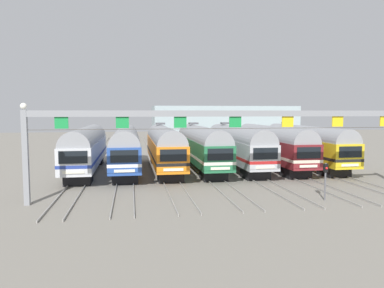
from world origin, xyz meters
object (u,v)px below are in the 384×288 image
(commuter_train_orange, at_px, (164,146))
(commuter_train_maroon, at_px, (271,144))
(catenary_gantry, at_px, (235,125))
(yard_signal_mast, at_px, (326,174))
(commuter_train_green, at_px, (201,145))
(commuter_train_yellow, at_px, (305,144))
(commuter_train_blue, at_px, (126,146))
(commuter_train_stainless, at_px, (237,145))
(commuter_train_silver, at_px, (86,147))

(commuter_train_orange, xyz_separation_m, commuter_train_maroon, (12.28, -0.00, -0.00))
(catenary_gantry, bearing_deg, yard_signal_mast, -18.71)
(commuter_train_orange, height_order, commuter_train_green, same)
(yard_signal_mast, bearing_deg, commuter_train_yellow, 68.49)
(commuter_train_blue, relative_size, commuter_train_orange, 1.00)
(commuter_train_yellow, height_order, catenary_gantry, catenary_gantry)
(commuter_train_maroon, bearing_deg, catenary_gantry, -121.24)
(commuter_train_stainless, bearing_deg, commuter_train_blue, -179.98)
(commuter_train_silver, height_order, commuter_train_yellow, commuter_train_yellow)
(commuter_train_stainless, height_order, catenary_gantry, catenary_gantry)
(catenary_gantry, bearing_deg, commuter_train_silver, 132.30)
(commuter_train_stainless, distance_m, catenary_gantry, 14.37)
(yard_signal_mast, bearing_deg, commuter_train_maroon, 82.51)
(commuter_train_green, height_order, yard_signal_mast, commuter_train_green)
(commuter_train_silver, bearing_deg, commuter_train_blue, 0.00)
(commuter_train_orange, bearing_deg, commuter_train_maroon, -0.02)
(commuter_train_silver, distance_m, catenary_gantry, 18.45)
(commuter_train_stainless, bearing_deg, commuter_train_maroon, -0.06)
(commuter_train_blue, height_order, commuter_train_yellow, commuter_train_yellow)
(commuter_train_silver, relative_size, commuter_train_maroon, 1.00)
(commuter_train_blue, bearing_deg, commuter_train_maroon, 0.00)
(commuter_train_orange, relative_size, commuter_train_stainless, 1.00)
(commuter_train_silver, bearing_deg, commuter_train_yellow, 0.01)
(commuter_train_maroon, bearing_deg, commuter_train_green, 179.97)
(commuter_train_blue, distance_m, commuter_train_green, 8.19)
(commuter_train_silver, height_order, commuter_train_stainless, commuter_train_stainless)
(commuter_train_silver, bearing_deg, yard_signal_mast, -40.22)
(commuter_train_blue, relative_size, commuter_train_yellow, 1.00)
(commuter_train_blue, relative_size, commuter_train_stainless, 1.00)
(catenary_gantry, xyz_separation_m, yard_signal_mast, (6.14, -2.08, -3.53))
(commuter_train_silver, xyz_separation_m, commuter_train_yellow, (24.56, 0.00, 0.00))
(commuter_train_blue, xyz_separation_m, catenary_gantry, (8.19, -13.49, 2.75))
(commuter_train_blue, distance_m, commuter_train_maroon, 16.37)
(commuter_train_silver, height_order, commuter_train_blue, same)
(commuter_train_silver, xyz_separation_m, commuter_train_green, (12.28, 0.00, 0.00))
(commuter_train_green, distance_m, commuter_train_stainless, 4.09)
(commuter_train_stainless, height_order, commuter_train_yellow, same)
(commuter_train_silver, distance_m, commuter_train_blue, 4.09)
(commuter_train_stainless, bearing_deg, catenary_gantry, -106.87)
(commuter_train_maroon, bearing_deg, commuter_train_stainless, 179.94)
(commuter_train_orange, bearing_deg, commuter_train_stainless, 0.00)
(commuter_train_yellow, xyz_separation_m, yard_signal_mast, (-6.14, -15.58, -0.79))
(commuter_train_stainless, bearing_deg, commuter_train_green, 180.00)
(commuter_train_blue, distance_m, commuter_train_stainless, 12.28)
(commuter_train_blue, xyz_separation_m, commuter_train_green, (8.19, 0.00, 0.00))
(commuter_train_green, xyz_separation_m, catenary_gantry, (0.00, -13.50, 2.74))
(catenary_gantry, bearing_deg, commuter_train_orange, 106.87)
(commuter_train_silver, bearing_deg, commuter_train_maroon, 0.00)
(commuter_train_stainless, distance_m, commuter_train_yellow, 8.19)
(commuter_train_orange, distance_m, catenary_gantry, 14.37)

